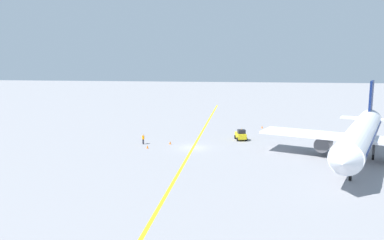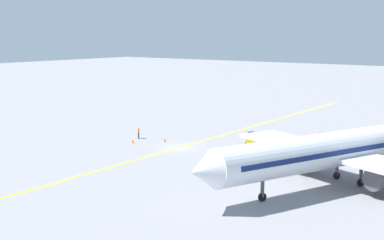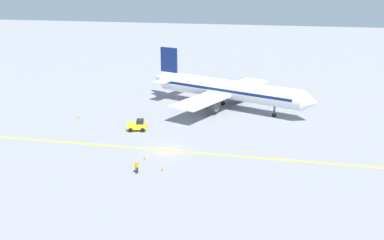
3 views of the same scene
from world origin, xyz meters
name	(u,v)px [view 1 (image 1 of 3)]	position (x,y,z in m)	size (l,w,h in m)	color
ground_plane	(193,148)	(0.00, 0.00, 0.00)	(400.00, 400.00, 0.00)	gray
apron_yellow_centreline	(193,148)	(0.00, 0.00, 0.00)	(0.40, 120.00, 0.01)	yellow
airplane_at_gate	(361,135)	(-24.20, 4.64, 3.71)	(28.01, 34.23, 10.60)	silver
baggage_tug_white	(241,135)	(-7.47, -7.09, 0.90)	(2.34, 3.27, 2.11)	gold
ground_crew_worker	(143,139)	(8.67, -1.25, 0.91)	(0.47, 0.41, 1.68)	#23232D
traffic_cone_near_nose	(147,147)	(7.15, 1.65, 0.28)	(0.32, 0.32, 0.55)	orange
traffic_cone_mid_apron	(262,127)	(-11.61, -19.76, 0.28)	(0.32, 0.32, 0.55)	orange
traffic_cone_by_wingtip	(170,143)	(4.17, -1.84, 0.28)	(0.32, 0.32, 0.55)	orange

